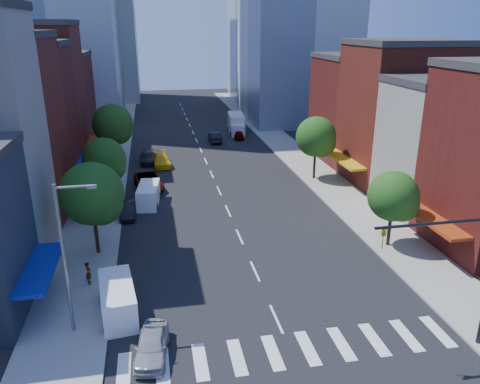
% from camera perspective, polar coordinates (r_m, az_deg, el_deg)
% --- Properties ---
extents(ground, '(220.00, 220.00, 0.00)m').
position_cam_1_polar(ground, '(29.77, 4.44, -15.17)').
color(ground, black).
rests_on(ground, ground).
extents(sidewalk_left, '(5.00, 120.00, 0.15)m').
position_cam_1_polar(sidewalk_left, '(65.96, -15.49, 4.09)').
color(sidewalk_left, gray).
rests_on(sidewalk_left, ground).
extents(sidewalk_right, '(5.00, 120.00, 0.15)m').
position_cam_1_polar(sidewalk_right, '(68.48, 5.88, 5.27)').
color(sidewalk_right, gray).
rests_on(sidewalk_right, ground).
extents(crosswalk, '(19.00, 3.00, 0.01)m').
position_cam_1_polar(crosswalk, '(27.46, 6.16, -18.64)').
color(crosswalk, silver).
rests_on(crosswalk, ground).
extents(bldg_left_3, '(12.00, 8.00, 15.00)m').
position_cam_1_polar(bldg_left_3, '(55.22, -25.85, 7.83)').
color(bldg_left_3, '#571615').
rests_on(bldg_left_3, ground).
extents(bldg_left_4, '(12.00, 9.00, 17.00)m').
position_cam_1_polar(bldg_left_4, '(63.21, -24.15, 10.28)').
color(bldg_left_4, maroon).
rests_on(bldg_left_4, ground).
extents(bldg_left_5, '(12.00, 10.00, 13.00)m').
position_cam_1_polar(bldg_left_5, '(72.68, -22.36, 9.93)').
color(bldg_left_5, '#571615').
rests_on(bldg_left_5, ground).
extents(bldg_right_1, '(12.00, 8.00, 12.00)m').
position_cam_1_polar(bldg_right_1, '(48.72, 24.37, 4.88)').
color(bldg_right_1, beige).
rests_on(bldg_right_1, ground).
extents(bldg_right_2, '(12.00, 10.00, 15.00)m').
position_cam_1_polar(bldg_right_2, '(55.83, 19.41, 8.79)').
color(bldg_right_2, maroon).
rests_on(bldg_right_2, ground).
extents(bldg_right_3, '(12.00, 10.00, 13.00)m').
position_cam_1_polar(bldg_right_3, '(64.71, 14.95, 9.69)').
color(bldg_right_3, '#571615').
rests_on(bldg_right_3, ground).
extents(streetlight, '(2.25, 0.25, 9.00)m').
position_cam_1_polar(streetlight, '(27.61, -20.39, -6.73)').
color(streetlight, slate).
rests_on(streetlight, sidewalk_left).
extents(tree_left_near, '(4.80, 4.80, 7.30)m').
position_cam_1_polar(tree_left_near, '(36.78, -17.36, -0.49)').
color(tree_left_near, black).
rests_on(tree_left_near, sidewalk_left).
extents(tree_left_mid, '(4.20, 4.20, 6.65)m').
position_cam_1_polar(tree_left_mid, '(47.32, -16.03, 3.63)').
color(tree_left_mid, black).
rests_on(tree_left_mid, sidewalk_left).
extents(tree_left_far, '(5.00, 5.00, 7.75)m').
position_cam_1_polar(tree_left_far, '(60.75, -15.09, 7.81)').
color(tree_left_far, black).
rests_on(tree_left_far, sidewalk_left).
extents(tree_right_near, '(4.00, 4.00, 6.20)m').
position_cam_1_polar(tree_right_near, '(38.60, 18.40, -0.72)').
color(tree_right_near, black).
rests_on(tree_right_near, sidewalk_right).
extents(tree_right_far, '(4.60, 4.60, 7.20)m').
position_cam_1_polar(tree_right_far, '(54.12, 9.41, 6.47)').
color(tree_right_far, black).
rests_on(tree_right_far, sidewalk_right).
extents(parked_car_front, '(2.19, 4.30, 1.40)m').
position_cam_1_polar(parked_car_front, '(26.97, -10.69, -17.84)').
color(parked_car_front, '#A3A4A8').
rests_on(parked_car_front, ground).
extents(parked_car_second, '(1.54, 4.14, 1.35)m').
position_cam_1_polar(parked_car_second, '(45.12, -13.57, -2.09)').
color(parked_car_second, black).
rests_on(parked_car_second, ground).
extents(parked_car_third, '(3.45, 6.15, 1.62)m').
position_cam_1_polar(parked_car_third, '(52.22, -11.11, 1.25)').
color(parked_car_third, '#999999').
rests_on(parked_car_third, ground).
extents(parked_car_rear, '(2.01, 4.82, 1.39)m').
position_cam_1_polar(parked_car_rear, '(62.29, -11.16, 4.13)').
color(parked_car_rear, black).
rests_on(parked_car_rear, ground).
extents(cargo_van_near, '(2.59, 5.14, 2.10)m').
position_cam_1_polar(cargo_van_near, '(30.38, -14.67, -12.69)').
color(cargo_van_near, white).
rests_on(cargo_van_near, ground).
extents(cargo_van_far, '(2.45, 4.98, 2.04)m').
position_cam_1_polar(cargo_van_far, '(47.39, -11.10, -0.41)').
color(cargo_van_far, white).
rests_on(cargo_van_far, ground).
extents(taxi, '(2.61, 5.37, 1.50)m').
position_cam_1_polar(taxi, '(60.64, -9.58, 3.86)').
color(taxi, yellow).
rests_on(taxi, ground).
extents(traffic_car_oncoming, '(1.74, 4.72, 1.54)m').
position_cam_1_polar(traffic_car_oncoming, '(72.42, -3.09, 6.70)').
color(traffic_car_oncoming, black).
rests_on(traffic_car_oncoming, ground).
extents(traffic_car_far, '(1.98, 3.94, 1.29)m').
position_cam_1_polar(traffic_car_far, '(74.59, -0.15, 7.01)').
color(traffic_car_far, '#999999').
rests_on(traffic_car_far, ground).
extents(box_truck, '(2.96, 7.92, 3.12)m').
position_cam_1_polar(box_truck, '(78.30, -0.47, 8.24)').
color(box_truck, silver).
rests_on(box_truck, ground).
extents(pedestrian_near, '(0.42, 0.61, 1.61)m').
position_cam_1_polar(pedestrian_near, '(34.13, -17.97, -9.38)').
color(pedestrian_near, '#999999').
rests_on(pedestrian_near, sidewalk_left).
extents(pedestrian_far, '(0.79, 0.92, 1.63)m').
position_cam_1_polar(pedestrian_far, '(42.10, -17.39, -3.64)').
color(pedestrian_far, '#999999').
rests_on(pedestrian_far, sidewalk_left).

